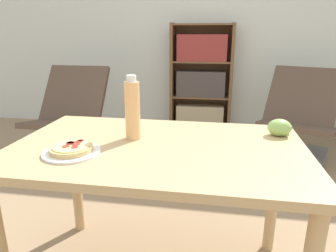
% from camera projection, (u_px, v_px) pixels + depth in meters
% --- Properties ---
extents(wall_back, '(8.00, 0.05, 2.60)m').
position_uv_depth(wall_back, '(207.00, 26.00, 3.66)').
color(wall_back, silver).
rests_on(wall_back, ground_plane).
extents(dining_table, '(1.28, 0.79, 0.73)m').
position_uv_depth(dining_table, '(158.00, 165.00, 1.34)').
color(dining_table, tan).
rests_on(dining_table, ground_plane).
extents(pizza_on_plate, '(0.23, 0.23, 0.04)m').
position_uv_depth(pizza_on_plate, '(71.00, 150.00, 1.22)').
color(pizza_on_plate, white).
rests_on(pizza_on_plate, dining_table).
extents(grape_bunch, '(0.11, 0.10, 0.08)m').
position_uv_depth(grape_bunch, '(280.00, 128.00, 1.42)').
color(grape_bunch, '#93BC5B').
rests_on(grape_bunch, dining_table).
extents(drink_bottle, '(0.07, 0.07, 0.29)m').
position_uv_depth(drink_bottle, '(132.00, 110.00, 1.36)').
color(drink_bottle, '#EFB270').
rests_on(drink_bottle, dining_table).
extents(lounge_chair_near, '(0.67, 0.77, 0.88)m').
position_uv_depth(lounge_chair_near, '(69.00, 128.00, 3.04)').
color(lounge_chair_near, slate).
rests_on(lounge_chair_near, ground_plane).
extents(lounge_chair_far, '(0.87, 0.95, 0.88)m').
position_uv_depth(lounge_chair_far, '(296.00, 131.00, 2.95)').
color(lounge_chair_far, slate).
rests_on(lounge_chair_far, ground_plane).
extents(bookshelf, '(0.75, 0.28, 1.33)m').
position_uv_depth(bookshelf, '(201.00, 82.00, 3.71)').
color(bookshelf, brown).
rests_on(bookshelf, ground_plane).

